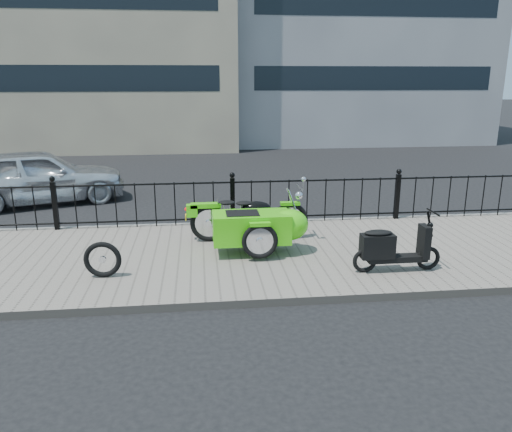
{
  "coord_description": "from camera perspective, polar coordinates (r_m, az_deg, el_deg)",
  "views": [
    {
      "loc": [
        -0.65,
        -8.59,
        3.04
      ],
      "look_at": [
        0.32,
        -0.1,
        0.66
      ],
      "focal_mm": 35.0,
      "sensor_mm": 36.0,
      "label": 1
    }
  ],
  "objects": [
    {
      "name": "sidewalk",
      "position": [
        8.64,
        -1.83,
        -4.61
      ],
      "size": [
        30.0,
        3.8,
        0.12
      ],
      "primitive_type": "cube",
      "color": "slate",
      "rests_on": "ground"
    },
    {
      "name": "ground",
      "position": [
        9.13,
        -2.09,
        -3.89
      ],
      "size": [
        120.0,
        120.0,
        0.0
      ],
      "primitive_type": "plane",
      "color": "black",
      "rests_on": "ground"
    },
    {
      "name": "curb",
      "position": [
        10.48,
        -2.72,
        -0.97
      ],
      "size": [
        30.0,
        0.1,
        0.12
      ],
      "primitive_type": "cube",
      "color": "gray",
      "rests_on": "ground"
    },
    {
      "name": "spare_tire",
      "position": [
        7.85,
        -17.13,
        -4.78
      ],
      "size": [
        0.57,
        0.1,
        0.56
      ],
      "primitive_type": "torus",
      "rotation": [
        1.57,
        0.0,
        -0.04
      ],
      "color": "black",
      "rests_on": "sidewalk"
    },
    {
      "name": "sedan_car",
      "position": [
        13.42,
        -23.6,
        4.18
      ],
      "size": [
        4.36,
        2.87,
        1.38
      ],
      "primitive_type": "imported",
      "rotation": [
        0.0,
        0.0,
        1.91
      ],
      "color": "silver",
      "rests_on": "ground"
    },
    {
      "name": "motorcycle_sidecar",
      "position": [
        8.6,
        0.54,
        -0.96
      ],
      "size": [
        2.28,
        1.48,
        0.98
      ],
      "color": "black",
      "rests_on": "sidewalk"
    },
    {
      "name": "building_tan",
      "position": [
        25.33,
        -20.13,
        21.4
      ],
      "size": [
        14.0,
        8.01,
        12.0
      ],
      "color": "tan",
      "rests_on": "ground"
    },
    {
      "name": "scooter",
      "position": [
        7.99,
        15.22,
        -3.61
      ],
      "size": [
        1.41,
        0.41,
        0.95
      ],
      "color": "black",
      "rests_on": "sidewalk"
    },
    {
      "name": "iron_fence",
      "position": [
        10.21,
        -2.7,
        1.65
      ],
      "size": [
        14.11,
        0.11,
        1.08
      ],
      "color": "black",
      "rests_on": "sidewalk"
    }
  ]
}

